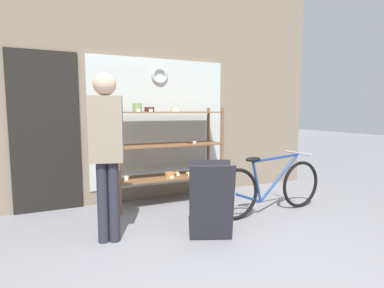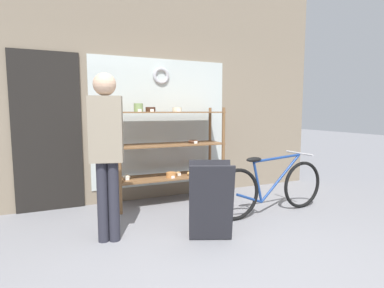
{
  "view_description": "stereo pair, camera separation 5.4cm",
  "coord_description": "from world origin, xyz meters",
  "views": [
    {
      "loc": [
        -1.22,
        -1.85,
        1.33
      ],
      "look_at": [
        0.11,
        1.1,
        0.97
      ],
      "focal_mm": 28.0,
      "sensor_mm": 36.0,
      "label": 1
    },
    {
      "loc": [
        -1.17,
        -1.87,
        1.33
      ],
      "look_at": [
        0.11,
        1.1,
        0.97
      ],
      "focal_mm": 28.0,
      "sensor_mm": 36.0,
      "label": 2
    }
  ],
  "objects": [
    {
      "name": "bicycle",
      "position": [
        1.26,
        1.19,
        0.35
      ],
      "size": [
        1.73,
        0.46,
        0.78
      ],
      "rotation": [
        0.0,
        0.0,
        0.06
      ],
      "color": "black",
      "rests_on": "ground_plane"
    },
    {
      "name": "ground_plane",
      "position": [
        0.0,
        0.0,
        0.0
      ],
      "size": [
        30.0,
        30.0,
        0.0
      ],
      "primitive_type": "plane",
      "color": "gray"
    },
    {
      "name": "storefront_facade",
      "position": [
        -0.03,
        2.54,
        1.8
      ],
      "size": [
        5.93,
        0.13,
        3.69
      ],
      "color": "gray",
      "rests_on": "ground_plane"
    },
    {
      "name": "pedestrian",
      "position": [
        -0.78,
        1.18,
        1.01
      ],
      "size": [
        0.35,
        0.25,
        1.7
      ],
      "rotation": [
        0.0,
        0.0,
        -0.25
      ],
      "color": "#282833",
      "rests_on": "ground_plane"
    },
    {
      "name": "sandwich_board",
      "position": [
        0.18,
        0.78,
        0.41
      ],
      "size": [
        0.55,
        0.52,
        0.81
      ],
      "rotation": [
        0.0,
        0.0,
        -0.39
      ],
      "color": "#232328",
      "rests_on": "ground_plane"
    },
    {
      "name": "display_case",
      "position": [
        0.23,
        2.15,
        0.82
      ],
      "size": [
        1.55,
        0.48,
        1.43
      ],
      "color": "brown",
      "rests_on": "ground_plane"
    }
  ]
}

